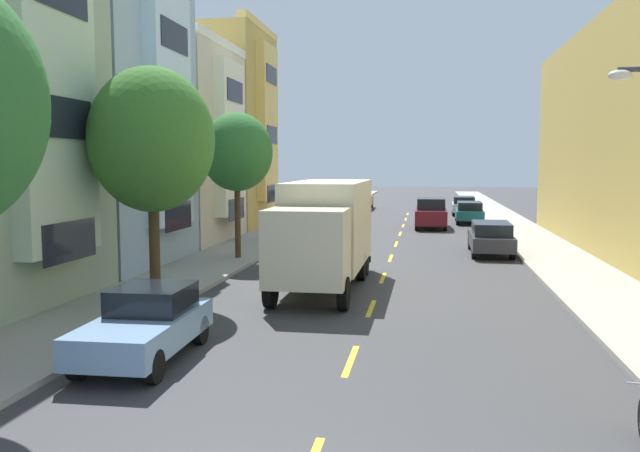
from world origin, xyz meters
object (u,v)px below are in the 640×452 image
object	(u,v)px
delivery_box_truck	(325,228)
parked_suv_red	(313,225)
parked_hatchback_sky	(146,324)
parked_wagon_charcoal	(491,237)
street_tree_third	(237,152)
parked_wagon_silver	(464,205)
moving_burgundy_sedan	(431,213)
parked_hatchback_champagne	(353,206)
street_tree_second	(152,140)
parked_pickup_orange	(360,200)
parked_wagon_teal	(469,212)

from	to	relation	value
delivery_box_truck	parked_suv_red	world-z (taller)	delivery_box_truck
delivery_box_truck	parked_hatchback_sky	size ratio (longest dim) A/B	1.98
parked_hatchback_sky	parked_wagon_charcoal	distance (m)	19.47
delivery_box_truck	parked_suv_red	size ratio (longest dim) A/B	1.67
parked_hatchback_sky	street_tree_third	bearing A→B (deg)	98.66
parked_wagon_silver	moving_burgundy_sedan	distance (m)	11.51
delivery_box_truck	parked_wagon_charcoal	bearing A→B (deg)	54.92
parked_suv_red	parked_wagon_charcoal	world-z (taller)	parked_suv_red
parked_hatchback_champagne	street_tree_second	bearing A→B (deg)	-93.57
street_tree_third	parked_pickup_orange	bearing A→B (deg)	86.45
parked_hatchback_champagne	parked_wagon_charcoal	bearing A→B (deg)	-67.96
parked_hatchback_champagne	parked_wagon_silver	world-z (taller)	same
parked_wagon_silver	parked_wagon_charcoal	xyz separation A→B (m)	(-0.04, -22.96, 0.00)
delivery_box_truck	parked_hatchback_sky	bearing A→B (deg)	-106.33
street_tree_second	parked_wagon_silver	xyz separation A→B (m)	(10.86, 35.12, -4.01)
street_tree_second	parked_suv_red	xyz separation A→B (m)	(2.16, 14.81, -3.83)
street_tree_third	delivery_box_truck	distance (m)	7.43
street_tree_third	parked_wagon_silver	xyz separation A→B (m)	(10.86, 26.60, -3.80)
parked_suv_red	parked_wagon_charcoal	bearing A→B (deg)	-17.00
street_tree_third	parked_suv_red	bearing A→B (deg)	71.09
street_tree_second	street_tree_third	distance (m)	8.52
parked_hatchback_champagne	parked_hatchback_sky	bearing A→B (deg)	-90.01
parked_pickup_orange	parked_wagon_charcoal	size ratio (longest dim) A/B	1.13
street_tree_second	moving_burgundy_sedan	size ratio (longest dim) A/B	1.42
parked_suv_red	street_tree_third	bearing A→B (deg)	-108.91
street_tree_third	parked_wagon_teal	size ratio (longest dim) A/B	1.30
street_tree_second	parked_wagon_charcoal	distance (m)	16.77
street_tree_third	parked_wagon_silver	world-z (taller)	street_tree_third
parked_pickup_orange	street_tree_second	bearing A→B (deg)	-92.80
street_tree_second	parked_hatchback_sky	world-z (taller)	street_tree_second
street_tree_third	parked_hatchback_sky	xyz separation A→B (m)	(2.10, -13.76, -3.85)
parked_hatchback_sky	parked_suv_red	bearing A→B (deg)	89.83
street_tree_third	parked_hatchback_sky	size ratio (longest dim) A/B	1.52
parked_wagon_teal	parked_hatchback_champagne	xyz separation A→B (m)	(-8.74, 5.88, -0.05)
street_tree_second	parked_suv_red	bearing A→B (deg)	81.71
parked_wagon_teal	parked_pickup_orange	bearing A→B (deg)	125.14
street_tree_second	parked_hatchback_champagne	distance (m)	34.01
parked_pickup_orange	moving_burgundy_sedan	size ratio (longest dim) A/B	1.11
delivery_box_truck	parked_wagon_teal	xyz separation A→B (m)	(6.24, 24.52, -1.18)
parked_hatchback_sky	parked_pickup_orange	distance (m)	45.66
delivery_box_truck	parked_hatchback_sky	distance (m)	8.99
street_tree_second	parked_wagon_teal	world-z (taller)	street_tree_second
parked_wagon_silver	parked_hatchback_sky	size ratio (longest dim) A/B	1.17
parked_hatchback_sky	delivery_box_truck	bearing A→B (deg)	73.67
parked_hatchback_champagne	parked_wagon_charcoal	size ratio (longest dim) A/B	0.85
parked_wagon_charcoal	moving_burgundy_sedan	world-z (taller)	moving_burgundy_sedan
street_tree_second	parked_wagon_teal	size ratio (longest dim) A/B	1.44
street_tree_second	parked_wagon_silver	bearing A→B (deg)	72.81
parked_suv_red	parked_wagon_charcoal	xyz separation A→B (m)	(8.67, -2.65, -0.18)
street_tree_third	moving_burgundy_sedan	xyz separation A→B (m)	(8.20, 15.40, -3.62)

